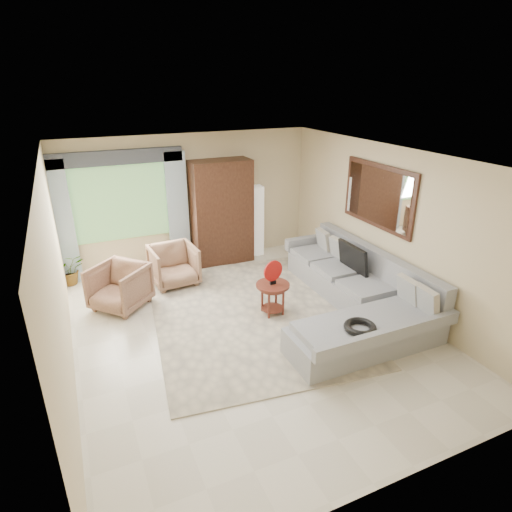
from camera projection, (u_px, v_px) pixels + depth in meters
name	position (u px, v px, depth m)	size (l,w,h in m)	color
ground	(250.00, 330.00, 6.52)	(6.00, 6.00, 0.00)	silver
area_rug	(249.00, 313.00, 6.96)	(3.00, 4.00, 0.02)	#C3B59A
sectional_sofa	(355.00, 296.00, 6.93)	(2.30, 3.46, 0.90)	gray
tv_screen	(353.00, 258.00, 7.29)	(0.06, 0.74, 0.48)	black
garden_hose	(360.00, 327.00, 5.58)	(0.43, 0.43, 0.09)	black
coffee_table	(273.00, 298.00, 6.86)	(0.54, 0.54, 0.54)	#532116
red_disc	(273.00, 271.00, 6.67)	(0.34, 0.34, 0.03)	#A71310
armchair_left	(119.00, 287.00, 7.04)	(0.80, 0.82, 0.75)	#9A6E54
armchair_right	(174.00, 265.00, 7.86)	(0.79, 0.81, 0.74)	#87654A
potted_plant	(69.00, 269.00, 7.88)	(0.53, 0.46, 0.59)	#999999
armoire	(222.00, 212.00, 8.61)	(1.20, 0.55, 2.10)	black
floor_lamp	(256.00, 221.00, 9.08)	(0.24, 0.24, 1.50)	silver
window	(121.00, 203.00, 7.97)	(1.80, 0.04, 1.40)	#669E59
curtain_left	(62.00, 224.00, 7.60)	(0.40, 0.08, 2.30)	#9EB7CC
curtain_right	(178.00, 211.00, 8.39)	(0.40, 0.08, 2.30)	#9EB7CC
valance	(115.00, 157.00, 7.59)	(2.40, 0.12, 0.26)	#1E232D
wall_mirror	(378.00, 196.00, 7.07)	(0.05, 1.70, 1.05)	black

